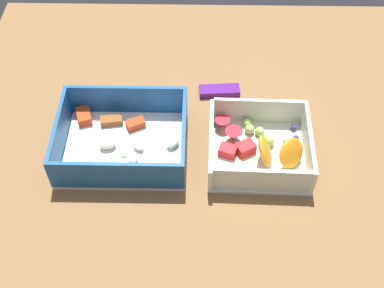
# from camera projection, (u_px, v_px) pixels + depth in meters

# --- Properties ---
(table_surface) EXTENTS (0.80, 0.80, 0.02)m
(table_surface) POSITION_uv_depth(u_px,v_px,m) (199.00, 160.00, 0.79)
(table_surface) COLOR brown
(table_surface) RESTS_ON ground
(pasta_container) EXTENTS (0.20, 0.16, 0.06)m
(pasta_container) POSITION_uv_depth(u_px,v_px,m) (124.00, 140.00, 0.78)
(pasta_container) COLOR white
(pasta_container) RESTS_ON table_surface
(fruit_bowl) EXTENTS (0.16, 0.15, 0.06)m
(fruit_bowl) POSITION_uv_depth(u_px,v_px,m) (260.00, 147.00, 0.77)
(fruit_bowl) COLOR silver
(fruit_bowl) RESTS_ON table_surface
(candy_bar) EXTENTS (0.07, 0.03, 0.01)m
(candy_bar) POSITION_uv_depth(u_px,v_px,m) (221.00, 91.00, 0.87)
(candy_bar) COLOR #51197A
(candy_bar) RESTS_ON table_surface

